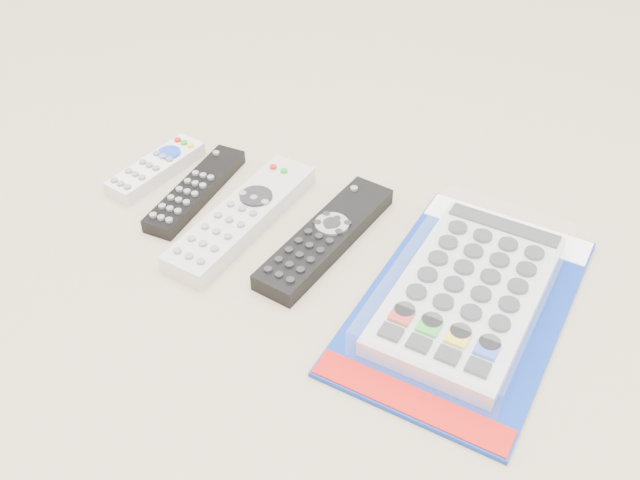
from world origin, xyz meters
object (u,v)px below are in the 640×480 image
at_px(remote_slim_black, 196,190).
at_px(remote_silver_dvd, 242,217).
at_px(remote_small_grey, 156,168).
at_px(jumbo_remote_packaged, 469,290).
at_px(remote_large_black, 326,237).

bearing_deg(remote_slim_black, remote_silver_dvd, -17.41).
distance_m(remote_small_grey, remote_silver_dvd, 0.16).
relative_size(remote_small_grey, remote_slim_black, 0.82).
height_order(remote_small_grey, jumbo_remote_packaged, jumbo_remote_packaged).
relative_size(remote_large_black, jumbo_remote_packaged, 0.65).
relative_size(remote_small_grey, jumbo_remote_packaged, 0.43).
height_order(remote_small_grey, remote_silver_dvd, remote_silver_dvd).
distance_m(remote_large_black, jumbo_remote_packaged, 0.17).
bearing_deg(remote_large_black, remote_silver_dvd, -165.39).
xyz_separation_m(remote_slim_black, remote_silver_dvd, (0.08, -0.03, 0.00)).
bearing_deg(remote_silver_dvd, remote_slim_black, 169.31).
height_order(remote_small_grey, remote_large_black, remote_large_black).
distance_m(remote_small_grey, remote_slim_black, 0.07).
height_order(remote_slim_black, jumbo_remote_packaged, jumbo_remote_packaged).
bearing_deg(remote_large_black, jumbo_remote_packaged, 1.60).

